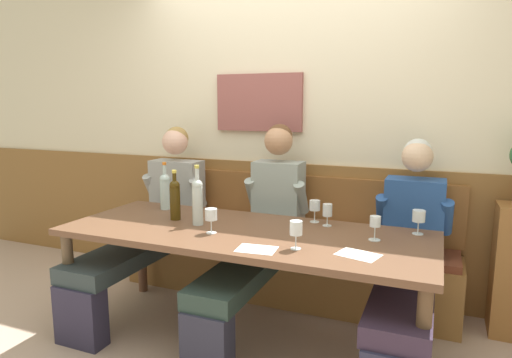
{
  "coord_description": "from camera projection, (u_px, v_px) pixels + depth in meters",
  "views": [
    {
      "loc": [
        1.08,
        -2.29,
        1.49
      ],
      "look_at": [
        -0.05,
        0.44,
        0.99
      ],
      "focal_mm": 31.2,
      "sensor_mm": 36.0,
      "label": 1
    }
  ],
  "objects": [
    {
      "name": "wine_glass_mid_left",
      "position": [
        375.0,
        223.0,
        2.52
      ],
      "size": [
        0.07,
        0.07,
        0.14
      ],
      "color": "silver",
      "rests_on": "dining_table"
    },
    {
      "name": "person_left_seat",
      "position": [
        409.0,
        250.0,
        2.69
      ],
      "size": [
        0.48,
        1.32,
        1.27
      ],
      "color": "#292941",
      "rests_on": "ground"
    },
    {
      "name": "wine_bottle_clear_water",
      "position": [
        175.0,
        198.0,
        2.96
      ],
      "size": [
        0.07,
        0.07,
        0.34
      ],
      "color": "#3D2C0A",
      "rests_on": "dining_table"
    },
    {
      "name": "tasting_sheet_right_guest",
      "position": [
        257.0,
        249.0,
        2.37
      ],
      "size": [
        0.22,
        0.17,
        0.0
      ],
      "primitive_type": "cube",
      "rotation": [
        0.0,
        0.0,
        0.1
      ],
      "color": "white",
      "rests_on": "dining_table"
    },
    {
      "name": "tasting_sheet_left_guest",
      "position": [
        358.0,
        255.0,
        2.29
      ],
      "size": [
        0.24,
        0.2,
        0.0
      ],
      "primitive_type": "cube",
      "rotation": [
        0.0,
        0.0,
        -0.27
      ],
      "color": "white",
      "rests_on": "dining_table"
    },
    {
      "name": "dining_table",
      "position": [
        244.0,
        241.0,
        2.75
      ],
      "size": [
        2.27,
        0.89,
        0.72
      ],
      "color": "brown",
      "rests_on": "ground"
    },
    {
      "name": "person_right_seat",
      "position": [
        262.0,
        225.0,
        3.07
      ],
      "size": [
        0.46,
        1.31,
        1.35
      ],
      "color": "#272838",
      "rests_on": "ground"
    },
    {
      "name": "wine_glass_center_front",
      "position": [
        315.0,
        206.0,
        2.91
      ],
      "size": [
        0.07,
        0.07,
        0.15
      ],
      "color": "silver",
      "rests_on": "dining_table"
    },
    {
      "name": "wine_glass_mid_right",
      "position": [
        327.0,
        211.0,
        2.82
      ],
      "size": [
        0.06,
        0.06,
        0.14
      ],
      "color": "silver",
      "rests_on": "dining_table"
    },
    {
      "name": "wine_glass_center_rear",
      "position": [
        419.0,
        217.0,
        2.64
      ],
      "size": [
        0.07,
        0.07,
        0.15
      ],
      "color": "silver",
      "rests_on": "dining_table"
    },
    {
      "name": "wall_bench",
      "position": [
        281.0,
        262.0,
        3.45
      ],
      "size": [
        2.57,
        0.42,
        0.94
      ],
      "color": "brown",
      "rests_on": "ground"
    },
    {
      "name": "person_center_left_seat",
      "position": [
        152.0,
        218.0,
        3.39
      ],
      "size": [
        0.53,
        1.31,
        1.31
      ],
      "color": "#272439",
      "rests_on": "ground"
    },
    {
      "name": "wine_glass_near_bucket",
      "position": [
        211.0,
        215.0,
        2.65
      ],
      "size": [
        0.07,
        0.07,
        0.15
      ],
      "color": "silver",
      "rests_on": "dining_table"
    },
    {
      "name": "ground_plane",
      "position": [
        237.0,
        350.0,
        2.75
      ],
      "size": [
        6.8,
        6.8,
        0.02
      ],
      "primitive_type": "cube",
      "color": "tan",
      "rests_on": "ground"
    },
    {
      "name": "wine_bottle_amber_mid",
      "position": [
        198.0,
        200.0,
        2.83
      ],
      "size": [
        0.07,
        0.07,
        0.39
      ],
      "color": "#B7C3BE",
      "rests_on": "dining_table"
    },
    {
      "name": "room_wall_back",
      "position": [
        294.0,
        115.0,
        3.5
      ],
      "size": [
        6.8,
        0.12,
        2.8
      ],
      "color": "beige",
      "rests_on": "ground"
    },
    {
      "name": "wine_bottle_green_tall",
      "position": [
        165.0,
        190.0,
        3.26
      ],
      "size": [
        0.08,
        0.08,
        0.35
      ],
      "color": "silver",
      "rests_on": "dining_table"
    },
    {
      "name": "wood_wainscot_panel",
      "position": [
        290.0,
        226.0,
        3.6
      ],
      "size": [
        6.8,
        0.03,
        1.03
      ],
      "primitive_type": "cube",
      "color": "brown",
      "rests_on": "ground"
    },
    {
      "name": "wine_glass_left_end",
      "position": [
        296.0,
        230.0,
        2.36
      ],
      "size": [
        0.07,
        0.07,
        0.16
      ],
      "color": "silver",
      "rests_on": "dining_table"
    }
  ]
}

